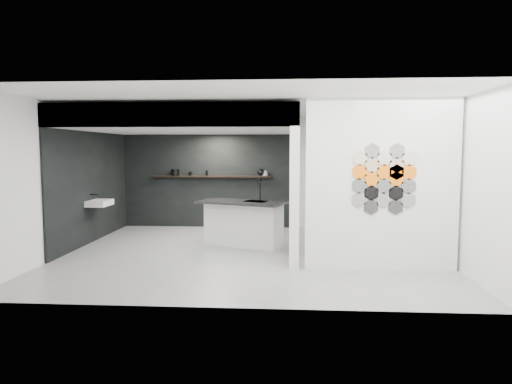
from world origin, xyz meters
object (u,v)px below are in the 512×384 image
(partition_panel, at_px, (381,185))
(bottle_dark, at_px, (207,173))
(wall_basin, at_px, (100,203))
(kettle, at_px, (261,172))
(kitchen_island, at_px, (244,223))
(glass_bowl, at_px, (265,174))
(stockpot, at_px, (175,172))
(utensil_cup, at_px, (190,174))
(glass_vase, at_px, (265,173))

(partition_panel, bearing_deg, bottle_dark, 132.48)
(wall_basin, relative_size, kettle, 3.05)
(kitchen_island, distance_m, glass_bowl, 2.37)
(wall_basin, relative_size, kitchen_island, 0.31)
(wall_basin, distance_m, stockpot, 2.41)
(partition_panel, relative_size, utensil_cup, 30.35)
(partition_panel, bearing_deg, kitchen_island, 144.79)
(glass_vase, xyz_separation_m, utensil_cup, (-1.89, 0.00, -0.02))
(kettle, distance_m, bottle_dark, 1.38)
(partition_panel, distance_m, kettle, 4.43)
(glass_bowl, bearing_deg, kitchen_island, -98.73)
(glass_bowl, height_order, glass_vase, glass_vase)
(glass_vase, bearing_deg, glass_bowl, 0.00)
(stockpot, bearing_deg, partition_panel, -41.65)
(wall_basin, bearing_deg, stockpot, 61.54)
(wall_basin, xyz_separation_m, bottle_dark, (1.93, 2.07, 0.54))
(glass_bowl, height_order, bottle_dark, bottle_dark)
(stockpot, bearing_deg, utensil_cup, 0.00)
(stockpot, bearing_deg, glass_bowl, 0.00)
(stockpot, xyz_separation_m, bottle_dark, (0.81, 0.00, -0.01))
(stockpot, xyz_separation_m, glass_bowl, (2.27, 0.00, -0.03))
(kettle, xyz_separation_m, bottle_dark, (-1.38, 0.00, -0.01))
(wall_basin, bearing_deg, glass_vase, 31.35)
(kitchen_island, distance_m, utensil_cup, 2.81)
(kitchen_island, xyz_separation_m, stockpot, (-1.94, 2.17, 0.92))
(kettle, height_order, glass_bowl, kettle)
(glass_bowl, relative_size, glass_vase, 1.09)
(glass_bowl, bearing_deg, bottle_dark, 180.00)
(partition_panel, xyz_separation_m, utensil_cup, (-3.96, 3.87, -0.03))
(bottle_dark, bearing_deg, stockpot, 180.00)
(kettle, bearing_deg, kitchen_island, -80.65)
(kettle, distance_m, utensil_cup, 1.80)
(wall_basin, height_order, utensil_cup, utensil_cup)
(kitchen_island, bearing_deg, wall_basin, -161.15)
(wall_basin, relative_size, glass_vase, 4.55)
(kitchen_island, height_order, kettle, kettle)
(partition_panel, bearing_deg, stockpot, 138.35)
(wall_basin, distance_m, kitchen_island, 3.08)
(utensil_cup, bearing_deg, wall_basin, -126.08)
(wall_basin, relative_size, glass_bowl, 4.16)
(kitchen_island, relative_size, glass_vase, 14.52)
(stockpot, distance_m, glass_bowl, 2.27)
(partition_panel, height_order, glass_vase, partition_panel)
(kettle, bearing_deg, bottle_dark, -164.07)
(glass_vase, bearing_deg, kettle, 180.00)
(wall_basin, bearing_deg, utensil_cup, 53.92)
(stockpot, xyz_separation_m, glass_vase, (2.27, 0.00, -0.01))
(utensil_cup, bearing_deg, kitchen_island, -54.36)
(kitchen_island, bearing_deg, partition_panel, -14.47)
(stockpot, bearing_deg, kitchen_island, -48.17)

